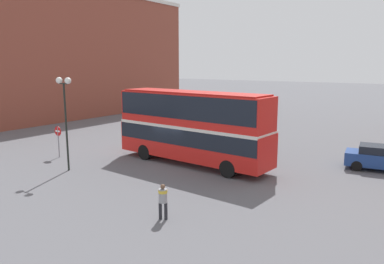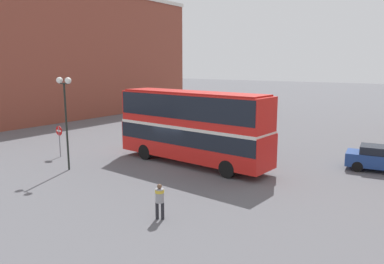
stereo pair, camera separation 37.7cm
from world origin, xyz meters
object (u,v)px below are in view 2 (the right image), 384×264
(parked_car_kerb_near, at_px, (232,122))
(parked_car_kerb_far, at_px, (380,158))
(street_lamp_twin_globe, at_px, (65,99))
(no_entry_sign, at_px, (59,136))
(pedestrian_foreground, at_px, (160,198))
(double_decker_bus, at_px, (192,123))

(parked_car_kerb_near, bearing_deg, parked_car_kerb_far, 141.07)
(street_lamp_twin_globe, height_order, no_entry_sign, street_lamp_twin_globe)
(parked_car_kerb_far, bearing_deg, pedestrian_foreground, -123.16)
(parked_car_kerb_far, height_order, no_entry_sign, no_entry_sign)
(parked_car_kerb_near, xyz_separation_m, parked_car_kerb_far, (14.83, -7.81, 0.04))
(pedestrian_foreground, bearing_deg, no_entry_sign, 39.71)
(parked_car_kerb_near, height_order, no_entry_sign, no_entry_sign)
(parked_car_kerb_far, distance_m, street_lamp_twin_globe, 19.85)
(parked_car_kerb_near, relative_size, street_lamp_twin_globe, 0.73)
(double_decker_bus, xyz_separation_m, parked_car_kerb_far, (10.52, 5.41, -1.97))
(parked_car_kerb_far, distance_m, no_entry_sign, 21.54)
(parked_car_kerb_near, distance_m, parked_car_kerb_far, 16.76)
(pedestrian_foreground, height_order, no_entry_sign, no_entry_sign)
(double_decker_bus, xyz_separation_m, street_lamp_twin_globe, (-5.58, -5.61, 1.72))
(double_decker_bus, distance_m, parked_car_kerb_near, 14.04)
(double_decker_bus, relative_size, parked_car_kerb_near, 2.66)
(double_decker_bus, height_order, no_entry_sign, double_decker_bus)
(parked_car_kerb_far, bearing_deg, street_lamp_twin_globe, -153.40)
(double_decker_bus, distance_m, street_lamp_twin_globe, 8.10)
(double_decker_bus, bearing_deg, pedestrian_foreground, -59.74)
(pedestrian_foreground, distance_m, no_entry_sign, 13.73)
(pedestrian_foreground, bearing_deg, parked_car_kerb_far, -57.12)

